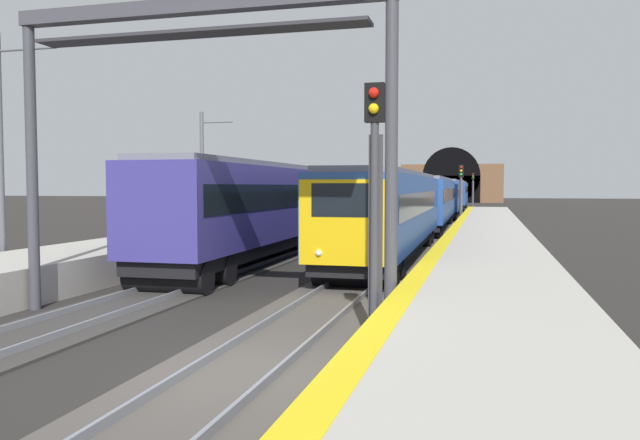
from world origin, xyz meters
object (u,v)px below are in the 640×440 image
Objects in this scene: train_main_approaching at (439,198)px; railway_signal_far at (473,186)px; catenary_mast_near at (203,175)px; catenary_mast_far at (1,154)px; train_adjacent_platform at (358,197)px; railway_signal_mid at (461,188)px; railway_signal_near at (375,194)px; overhead_signal_gantry at (196,77)px.

railway_signal_far is (44.19, -1.91, 0.98)m from train_main_approaching.
catenary_mast_near reaches higher than railway_signal_far.
train_adjacent_platform is at bearing -12.67° from catenary_mast_far.
railway_signal_near is at bearing 0.00° from railway_signal_mid.
overhead_signal_gantry is at bearing -4.36° from train_main_approaching.
overhead_signal_gantry is (-41.53, 2.60, 3.59)m from train_main_approaching.
railway_signal_near reaches higher than railway_signal_far.
catenary_mast_far is (-37.72, 11.54, 2.07)m from train_main_approaching.
train_main_approaching is 10.30× the size of catenary_mast_near.
overhead_signal_gantry is 1.29× the size of catenary_mast_near.
train_main_approaching is at bearing -124.72° from railway_signal_mid.
railway_signal_near is 1.04× the size of railway_signal_mid.
catenary_mast_far is at bearing -179.96° from catenary_mast_near.
railway_signal_near is 5.48m from overhead_signal_gantry.
train_adjacent_platform is at bearing -7.54° from railway_signal_far.
railway_signal_mid is 40.56m from overhead_signal_gantry.
railway_signal_far is 83.02m from catenary_mast_far.
railway_signal_near is at bearing -146.82° from catenary_mast_near.
train_main_approaching is 41.77m from overhead_signal_gantry.
railway_signal_near reaches higher than railway_signal_mid.
train_adjacent_platform is at bearing -168.04° from railway_signal_near.
railway_signal_far is at bearing -3.01° from overhead_signal_gantry.
train_adjacent_platform is at bearing -29.44° from train_main_approaching.
railway_signal_mid reaches higher than train_main_approaching.
train_adjacent_platform is at bearing -26.08° from catenary_mast_near.
railway_signal_mid is at bearing -6.39° from overhead_signal_gantry.
railway_signal_mid is 0.60× the size of catenary_mast_far.
railway_signal_near is at bearing 1.76° from train_main_approaching.
overhead_signal_gantry reaches higher than railway_signal_mid.
railway_signal_near is at bearing -111.67° from catenary_mast_far.
overhead_signal_gantry reaches higher than railway_signal_far.
railway_signal_near is 1.00× the size of railway_signal_far.
railway_signal_mid is at bearing -41.83° from train_adjacent_platform.
train_adjacent_platform is 32.31m from overhead_signal_gantry.
overhead_signal_gantry is (-32.02, -2.60, 3.39)m from train_adjacent_platform.
catenary_mast_near reaches higher than train_adjacent_platform.
catenary_mast_far is at bearing 66.90° from overhead_signal_gantry.
railway_signal_near reaches higher than train_main_approaching.
train_main_approaching is 39.50m from catenary_mast_far.
train_adjacent_platform is 10.86m from railway_signal_mid.
railway_signal_mid is 0.96× the size of railway_signal_far.
train_adjacent_platform is 7.29× the size of catenary_mast_far.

